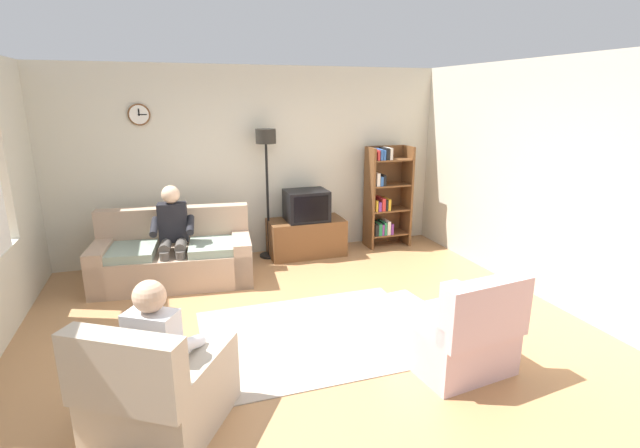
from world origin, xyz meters
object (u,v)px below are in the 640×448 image
Objects in this scene: armchair_near_bookshelf at (454,334)px; bookshelf at (385,197)px; tv at (306,205)px; person_on_couch at (173,231)px; couch at (174,258)px; armchair_near_window at (159,392)px; tv_stand at (306,237)px; person_in_left_armchair at (162,345)px; floor_lamp at (266,158)px.

bookshelf is at bearing 74.34° from armchair_near_bookshelf.
tv is 0.48× the size of person_on_couch.
couch and armchair_near_window have the same top height.
person_on_couch is at bearing 85.96° from armchair_near_window.
tv_stand is 0.94× the size of armchair_near_window.
tv is at bearing -175.81° from bookshelf.
person_on_couch reaches higher than tv_stand.
tv_stand is at bearing 57.76° from person_in_left_armchair.
person_in_left_armchair is (-1.47, -3.28, -0.85)m from floor_lamp.
person_in_left_armchair reaches higher than couch.
bookshelf reaches higher than tv.
armchair_near_bookshelf is (0.38, -3.19, -0.47)m from tv.
floor_lamp is 1.66m from person_on_couch.
armchair_near_window is at bearing -122.24° from tv_stand.
armchair_near_window is at bearing -135.19° from bookshelf.
tv is 1.94m from person_on_couch.
bookshelf is at bearing 4.19° from tv.
bookshelf is (1.30, 0.07, 0.51)m from tv_stand.
tv_stand is 1.14× the size of armchair_near_bookshelf.
armchair_near_window is 2.43m from armchair_near_bookshelf.
tv is 0.32× the size of floor_lamp.
tv_stand is at bearing 90.00° from tv.
floor_lamp is at bearing 179.11° from bookshelf.
couch is 3.25m from bookshelf.
tv is at bearing 13.06° from couch.
person_on_couch is 2.62m from person_in_left_armchair.
armchair_near_window is 1.05× the size of person_in_left_armchair.
couch is 3.55m from armchair_near_bookshelf.
tv_stand is at bearing 57.76° from armchair_near_window.
floor_lamp reaches higher than bookshelf.
tv_stand is 2.00m from person_on_couch.
tv is 0.62× the size of armchair_near_bookshelf.
tv reaches higher than armchair_near_window.
couch is 2.05× the size of armchair_near_bookshelf.
couch is at bearing 87.24° from person_in_left_armchair.
bookshelf is 1.60× the size of armchair_near_bookshelf.
armchair_near_bookshelf is at bearing -74.52° from floor_lamp.
armchair_near_bookshelf is at bearing -49.68° from person_on_couch.
tv is 1.30m from bookshelf.
tv is at bearing 16.28° from person_on_couch.
person_in_left_armchair is (-3.30, -3.25, -0.17)m from bookshelf.
bookshelf is at bearing 11.44° from person_on_couch.
tv is 3.86m from armchair_near_window.
couch is at bearing -170.51° from bookshelf.
bookshelf is 1.25× the size of person_on_couch.
armchair_near_bookshelf is (2.43, 0.05, 0.00)m from armchair_near_window.
person_on_couch reaches higher than armchair_near_window.
person_on_couch is at bearing -153.23° from floor_lamp.
tv_stand is at bearing 16.97° from person_on_couch.
bookshelf is 1.96m from floor_lamp.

